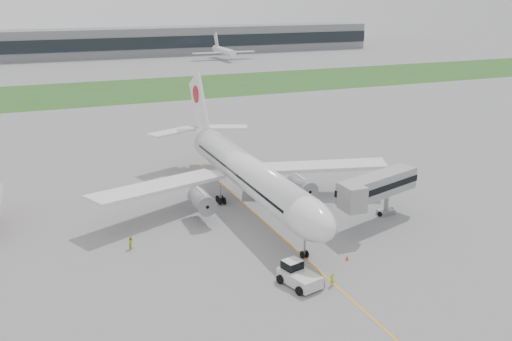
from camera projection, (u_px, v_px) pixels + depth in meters
name	position (u px, v px, depth m)	size (l,w,h in m)	color
ground	(257.00, 216.00, 83.66)	(600.00, 600.00, 0.00)	gray
apron_markings	(271.00, 228.00, 79.26)	(70.00, 70.00, 0.04)	orange
grass_strip	(117.00, 91.00, 189.31)	(600.00, 50.00, 0.02)	#254F1D
terminal_building	(79.00, 44.00, 283.96)	(320.00, 22.30, 14.00)	gray
airliner	(245.00, 170.00, 86.26)	(48.13, 53.95, 17.88)	white
pushback_tug	(298.00, 274.00, 63.79)	(4.29, 5.45, 2.52)	silver
jet_bridge	(374.00, 188.00, 79.73)	(14.84, 8.53, 7.08)	gray
safety_cone_left	(297.00, 279.00, 64.65)	(0.44, 0.44, 0.61)	#FF3A0D
safety_cone_right	(347.00, 258.00, 69.75)	(0.45, 0.45, 0.62)	#FF3A0D
ground_crew_near	(332.00, 279.00, 63.56)	(0.59, 0.39, 1.61)	#B3D824
ground_crew_far	(131.00, 242.00, 72.65)	(0.84, 0.66, 1.74)	gold
distant_aircraft_right	(224.00, 60.00, 278.35)	(31.25, 27.57, 11.95)	white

